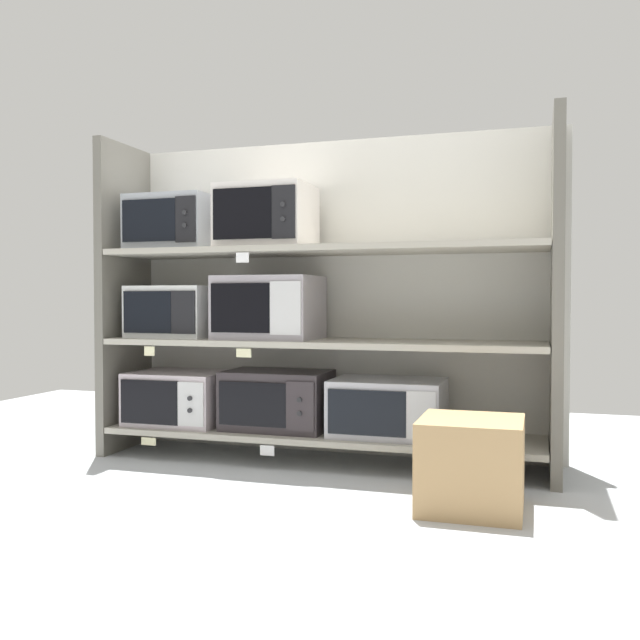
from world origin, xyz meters
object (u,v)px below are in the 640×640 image
object	(u,v)px
microwave_4	(269,307)
microwave_5	(174,223)
microwave_6	(266,217)
shipping_carton	(471,464)
microwave_2	(388,407)
microwave_1	(277,400)
microwave_3	(174,312)
microwave_0	(180,397)

from	to	relation	value
microwave_4	microwave_5	bearing A→B (deg)	-179.99
microwave_5	microwave_6	xyz separation A→B (m)	(0.53, -0.00, 0.02)
microwave_5	shipping_carton	bearing A→B (deg)	-20.03
microwave_6	microwave_2	bearing A→B (deg)	0.01
microwave_1	microwave_4	size ratio (longest dim) A/B	1.06
microwave_1	microwave_4	distance (m)	0.48
microwave_2	microwave_3	distance (m)	1.27
microwave_5	microwave_6	bearing A→B (deg)	-0.01
microwave_2	microwave_3	bearing A→B (deg)	-180.00
microwave_4	shipping_carton	world-z (taller)	microwave_4
microwave_3	shipping_carton	bearing A→B (deg)	-19.98
microwave_6	microwave_0	bearing A→B (deg)	-179.99
shipping_carton	microwave_5	bearing A→B (deg)	159.97
microwave_4	microwave_5	distance (m)	0.71
microwave_2	microwave_4	bearing A→B (deg)	179.99
microwave_3	microwave_4	world-z (taller)	microwave_4
microwave_4	microwave_6	size ratio (longest dim) A/B	1.09
microwave_6	shipping_carton	bearing A→B (deg)	-28.47
microwave_6	shipping_carton	xyz separation A→B (m)	(1.10, -0.59, -1.07)
microwave_6	shipping_carton	distance (m)	1.64
microwave_5	microwave_6	world-z (taller)	microwave_6
microwave_5	shipping_carton	distance (m)	2.03
shipping_carton	microwave_4	bearing A→B (deg)	151.22
microwave_5	microwave_6	size ratio (longest dim) A/B	0.97
microwave_6	shipping_carton	world-z (taller)	microwave_6
microwave_2	shipping_carton	size ratio (longest dim) A/B	1.38
microwave_2	microwave_5	bearing A→B (deg)	180.00
microwave_2	shipping_carton	bearing A→B (deg)	-52.52
microwave_0	microwave_1	world-z (taller)	microwave_1
microwave_4	shipping_carton	bearing A→B (deg)	-28.78
microwave_3	microwave_6	bearing A→B (deg)	-0.00
microwave_1	microwave_5	xyz separation A→B (m)	(-0.59, -0.00, 0.93)
microwave_0	shipping_carton	size ratio (longest dim) A/B	1.27
microwave_3	shipping_carton	xyz separation A→B (m)	(1.63, -0.59, -0.58)
microwave_0	microwave_1	distance (m)	0.56
microwave_1	microwave_6	world-z (taller)	microwave_6
microwave_2	microwave_3	xyz separation A→B (m)	(-1.18, -0.00, 0.47)
microwave_0	microwave_3	size ratio (longest dim) A/B	1.15
microwave_1	microwave_3	size ratio (longest dim) A/B	1.21
microwave_1	microwave_0	bearing A→B (deg)	-179.97
microwave_4	microwave_5	world-z (taller)	microwave_5
microwave_1	shipping_carton	world-z (taller)	microwave_1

